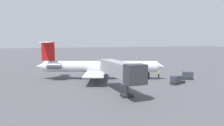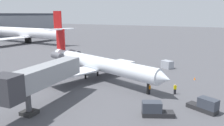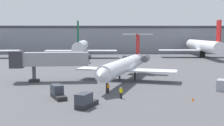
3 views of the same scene
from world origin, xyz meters
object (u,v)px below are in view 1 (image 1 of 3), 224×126
ground_crew_marshaller (149,76)px  ground_crew_loader (159,74)px  jet_bridge (122,71)px  baggage_tug_trailing (186,76)px  traffic_cone_near (148,71)px  baggage_tug_lead (177,80)px  cargo_container_uld (118,67)px  regional_jet (97,66)px

ground_crew_marshaller → ground_crew_loader: same height
ground_crew_loader → jet_bridge: bearing=132.2°
baggage_tug_trailing → traffic_cone_near: baggage_tug_trailing is taller
baggage_tug_lead → ground_crew_loader: bearing=-4.3°
ground_crew_loader → baggage_tug_trailing: baggage_tug_trailing is taller
jet_bridge → traffic_cone_near: (23.75, -17.11, -4.04)m
baggage_tug_lead → traffic_cone_near: baggage_tug_lead is taller
ground_crew_loader → cargo_container_uld: cargo_container_uld is taller
regional_jet → cargo_container_uld: 18.67m
ground_crew_marshaller → ground_crew_loader: (1.78, -3.71, 0.00)m
jet_bridge → cargo_container_uld: jet_bridge is taller
regional_jet → baggage_tug_lead: bearing=-126.2°
regional_jet → ground_crew_marshaller: (-3.82, -12.32, -2.41)m
regional_jet → jet_bridge: regional_jet is taller
ground_crew_marshaller → regional_jet: bearing=72.8°
baggage_tug_lead → baggage_tug_trailing: same height
jet_bridge → regional_jet: bearing=2.8°
ground_crew_marshaller → cargo_container_uld: size_ratio=0.55×
regional_jet → traffic_cone_near: regional_jet is taller
ground_crew_loader → baggage_tug_lead: 9.21m
jet_bridge → baggage_tug_trailing: jet_bridge is taller
cargo_container_uld → regional_jet: bearing=144.3°
baggage_tug_trailing → traffic_cone_near: bearing=11.7°
regional_jet → ground_crew_loader: size_ratio=18.35×
ground_crew_marshaller → cargo_container_uld: (18.86, 1.53, 0.05)m
regional_jet → baggage_tug_trailing: regional_jet is taller
baggage_tug_trailing → ground_crew_marshaller: bearing=70.3°
ground_crew_loader → traffic_cone_near: (9.92, -1.84, -0.58)m
regional_jet → baggage_tug_trailing: (-6.90, -20.94, -2.43)m
baggage_tug_trailing → regional_jet: bearing=71.8°
regional_jet → traffic_cone_near: (7.88, -17.88, -2.99)m
regional_jet → baggage_tug_lead: (-11.22, -15.34, -2.43)m
regional_jet → ground_crew_marshaller: regional_jet is taller
baggage_tug_lead → traffic_cone_near: 19.27m
ground_crew_marshaller → traffic_cone_near: bearing=-25.4°
jet_bridge → ground_crew_marshaller: size_ratio=8.86×
ground_crew_marshaller → baggage_tug_trailing: (-3.09, -8.61, -0.02)m
regional_jet → ground_crew_marshaller: bearing=-107.2°
jet_bridge → ground_crew_marshaller: jet_bridge is taller
jet_bridge → ground_crew_loader: 20.89m
regional_jet → traffic_cone_near: size_ratio=56.38×
cargo_container_uld → ground_crew_loader: bearing=-162.9°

